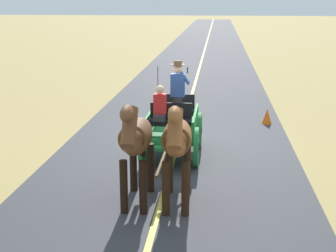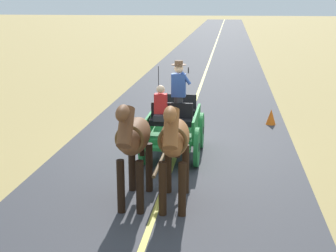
% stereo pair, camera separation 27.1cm
% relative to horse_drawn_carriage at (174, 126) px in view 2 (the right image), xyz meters
% --- Properties ---
extents(ground_plane, '(200.00, 200.00, 0.00)m').
position_rel_horse_drawn_carriage_xyz_m(ground_plane, '(-0.04, -0.53, -0.82)').
color(ground_plane, tan).
extents(road_surface, '(6.30, 160.00, 0.01)m').
position_rel_horse_drawn_carriage_xyz_m(road_surface, '(-0.04, -0.53, -0.81)').
color(road_surface, '#38383D').
rests_on(road_surface, ground).
extents(road_centre_stripe, '(0.12, 160.00, 0.00)m').
position_rel_horse_drawn_carriage_xyz_m(road_centre_stripe, '(-0.04, -0.53, -0.81)').
color(road_centre_stripe, '#DBCC4C').
rests_on(road_centre_stripe, road_surface).
extents(horse_drawn_carriage, '(1.43, 4.50, 2.50)m').
position_rel_horse_drawn_carriage_xyz_m(horse_drawn_carriage, '(0.00, 0.00, 0.00)').
color(horse_drawn_carriage, '#1E7233').
rests_on(horse_drawn_carriage, ground).
extents(horse_near_side, '(0.62, 2.13, 2.21)m').
position_rel_horse_drawn_carriage_xyz_m(horse_near_side, '(-0.37, 3.03, 0.51)').
color(horse_near_side, brown).
rests_on(horse_near_side, ground).
extents(horse_off_side, '(0.57, 2.13, 2.21)m').
position_rel_horse_drawn_carriage_xyz_m(horse_off_side, '(0.41, 3.03, 0.51)').
color(horse_off_side, brown).
rests_on(horse_off_side, ground).
extents(traffic_cone, '(0.32, 0.32, 0.50)m').
position_rel_horse_drawn_carriage_xyz_m(traffic_cone, '(-2.73, -3.58, -0.57)').
color(traffic_cone, orange).
rests_on(traffic_cone, ground).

